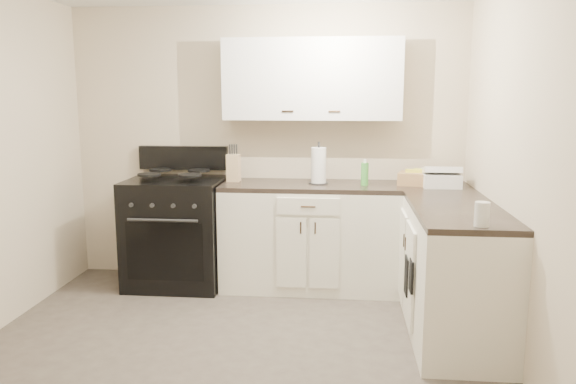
# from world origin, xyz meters

# --- Properties ---
(floor) EXTENTS (3.60, 3.60, 0.00)m
(floor) POSITION_xyz_m (0.00, 0.00, 0.00)
(floor) COLOR #473F38
(floor) RESTS_ON ground
(wall_back) EXTENTS (3.60, 0.00, 3.60)m
(wall_back) POSITION_xyz_m (0.00, 1.80, 1.25)
(wall_back) COLOR beige
(wall_back) RESTS_ON ground
(wall_right) EXTENTS (0.00, 3.60, 3.60)m
(wall_right) POSITION_xyz_m (1.80, 0.00, 1.25)
(wall_right) COLOR beige
(wall_right) RESTS_ON ground
(wall_front) EXTENTS (3.60, 0.00, 3.60)m
(wall_front) POSITION_xyz_m (0.00, -1.80, 1.25)
(wall_front) COLOR beige
(wall_front) RESTS_ON ground
(base_cabinets_back) EXTENTS (1.55, 0.60, 0.90)m
(base_cabinets_back) POSITION_xyz_m (0.43, 1.50, 0.45)
(base_cabinets_back) COLOR white
(base_cabinets_back) RESTS_ON floor
(base_cabinets_right) EXTENTS (0.60, 1.90, 0.90)m
(base_cabinets_right) POSITION_xyz_m (1.50, 0.85, 0.45)
(base_cabinets_right) COLOR white
(base_cabinets_right) RESTS_ON floor
(countertop_back) EXTENTS (1.55, 0.60, 0.04)m
(countertop_back) POSITION_xyz_m (0.43, 1.50, 0.92)
(countertop_back) COLOR black
(countertop_back) RESTS_ON base_cabinets_back
(countertop_right) EXTENTS (0.60, 1.90, 0.04)m
(countertop_right) POSITION_xyz_m (1.50, 0.85, 0.92)
(countertop_right) COLOR black
(countertop_right) RESTS_ON base_cabinets_right
(upper_cabinets) EXTENTS (1.55, 0.30, 0.70)m
(upper_cabinets) POSITION_xyz_m (0.43, 1.65, 1.84)
(upper_cabinets) COLOR white
(upper_cabinets) RESTS_ON wall_back
(stove) EXTENTS (0.84, 0.72, 1.02)m
(stove) POSITION_xyz_m (-0.78, 1.48, 0.46)
(stove) COLOR black
(stove) RESTS_ON floor
(knife_block) EXTENTS (0.12, 0.11, 0.24)m
(knife_block) POSITION_xyz_m (-0.27, 1.57, 1.06)
(knife_block) COLOR tan
(knife_block) RESTS_ON countertop_back
(paper_towel) EXTENTS (0.15, 0.15, 0.32)m
(paper_towel) POSITION_xyz_m (0.49, 1.52, 1.10)
(paper_towel) COLOR white
(paper_towel) RESTS_ON countertop_back
(soap_bottle) EXTENTS (0.08, 0.08, 0.19)m
(soap_bottle) POSITION_xyz_m (0.89, 1.47, 1.04)
(soap_bottle) COLOR green
(soap_bottle) RESTS_ON countertop_back
(wicker_basket) EXTENTS (0.37, 0.29, 0.11)m
(wicker_basket) POSITION_xyz_m (1.35, 1.52, 0.99)
(wicker_basket) COLOR #AB8151
(wicker_basket) RESTS_ON countertop_right
(countertop_grill) EXTENTS (0.31, 0.29, 0.11)m
(countertop_grill) POSITION_xyz_m (1.53, 1.45, 1.00)
(countertop_grill) COLOR white
(countertop_grill) RESTS_ON countertop_right
(glass_jar) EXTENTS (0.09, 0.09, 0.15)m
(glass_jar) POSITION_xyz_m (1.53, 0.00, 1.01)
(glass_jar) COLOR silver
(glass_jar) RESTS_ON countertop_right
(oven_mitt_near) EXTENTS (0.02, 0.13, 0.22)m
(oven_mitt_near) POSITION_xyz_m (1.18, 0.37, 0.50)
(oven_mitt_near) COLOR black
(oven_mitt_near) RESTS_ON base_cabinets_right
(oven_mitt_far) EXTENTS (0.02, 0.16, 0.28)m
(oven_mitt_far) POSITION_xyz_m (1.18, 0.60, 0.42)
(oven_mitt_far) COLOR black
(oven_mitt_far) RESTS_ON base_cabinets_right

